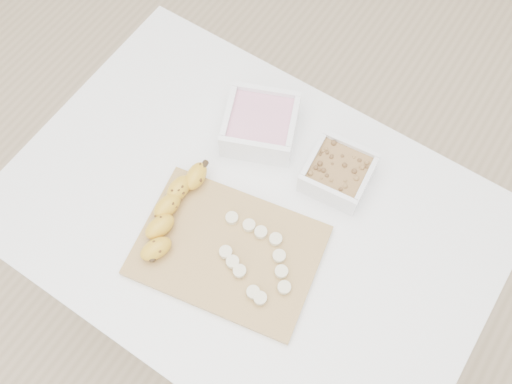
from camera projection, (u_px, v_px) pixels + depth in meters
The scene contains 7 objects.
ground at pixel (251, 305), 1.85m from camera, with size 3.50×3.50×0.00m, color #C6AD89.
table at pixel (249, 232), 1.26m from camera, with size 1.00×0.70×0.75m.
bowl_yogurt at pixel (261, 124), 1.23m from camera, with size 0.20×0.20×0.07m.
bowl_granola at pixel (338, 172), 1.18m from camera, with size 0.14×0.14×0.06m.
cutting_board at pixel (228, 250), 1.14m from camera, with size 0.35×0.25×0.01m, color #B38A4B.
banana at pixel (172, 212), 1.14m from camera, with size 0.06×0.23×0.04m, color gold, non-canonical shape.
banana_slices at pixel (256, 258), 1.11m from camera, with size 0.19×0.14×0.02m.
Camera 1 is at (0.27, -0.37, 1.83)m, focal length 40.00 mm.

